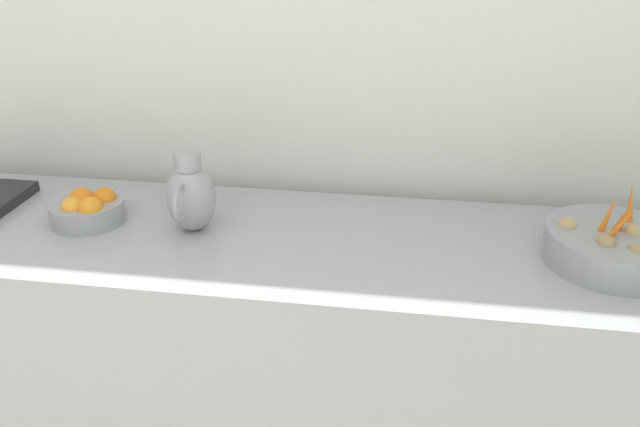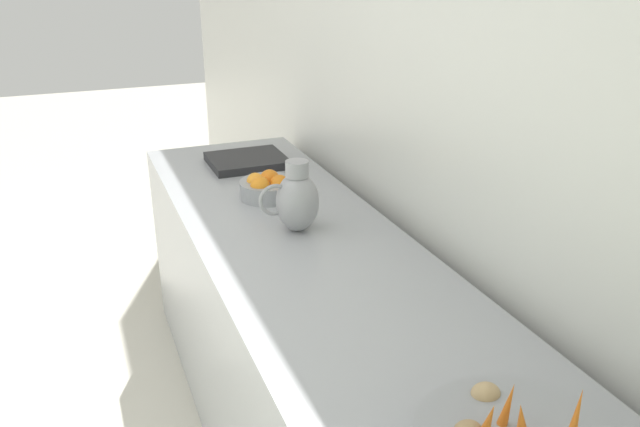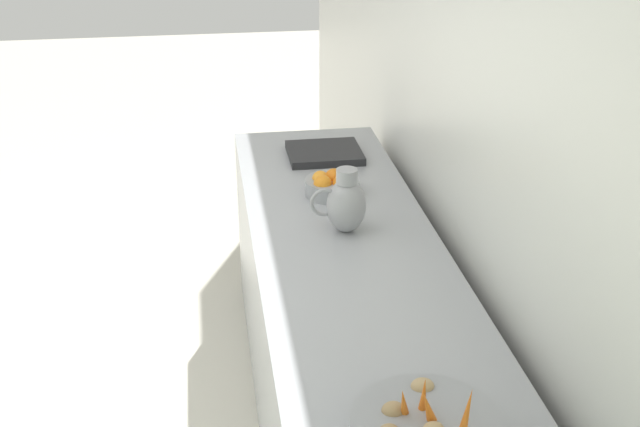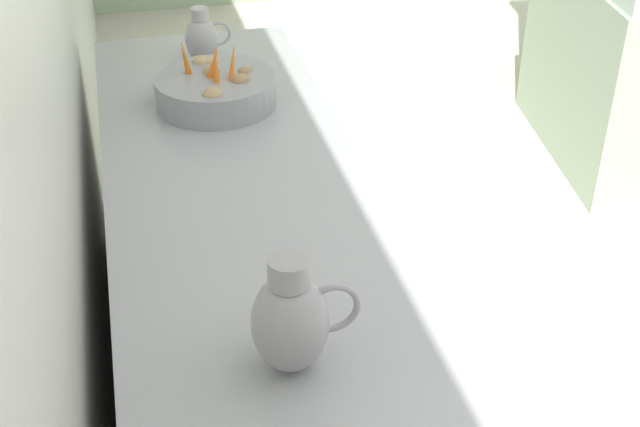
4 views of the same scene
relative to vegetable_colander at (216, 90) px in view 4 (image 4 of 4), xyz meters
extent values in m
cube|color=#9EA0A5|center=(-0.01, -0.87, -0.50)|extent=(0.70, 3.03, 0.90)
cylinder|color=gray|center=(0.00, 0.00, 0.00)|extent=(0.38, 0.38, 0.09)
torus|color=gray|center=(0.00, 0.00, -0.04)|extent=(0.22, 0.22, 0.01)
cone|color=orange|center=(0.00, 0.00, 0.08)|extent=(0.08, 0.06, 0.13)
cone|color=orange|center=(-0.08, 0.04, 0.09)|extent=(0.05, 0.04, 0.15)
cone|color=orange|center=(0.05, -0.02, 0.09)|extent=(0.06, 0.08, 0.13)
cone|color=orange|center=(0.00, -0.04, 0.09)|extent=(0.03, 0.06, 0.14)
ellipsoid|color=tan|center=(0.00, 0.12, 0.04)|extent=(0.06, 0.05, 0.04)
ellipsoid|color=tan|center=(-0.03, 0.13, 0.04)|extent=(0.06, 0.05, 0.04)
ellipsoid|color=#9E7F56|center=(0.07, -0.05, 0.04)|extent=(0.06, 0.05, 0.05)
ellipsoid|color=tan|center=(-0.01, 0.04, 0.04)|extent=(0.05, 0.05, 0.05)
ellipsoid|color=tan|center=(-0.02, -0.13, 0.04)|extent=(0.06, 0.05, 0.04)
ellipsoid|color=#9E7F56|center=(0.10, 0.02, 0.04)|extent=(0.05, 0.04, 0.04)
ellipsoid|color=#939399|center=(-0.02, -1.22, 0.05)|extent=(0.15, 0.15, 0.21)
cylinder|color=#939399|center=(-0.02, -1.22, 0.18)|extent=(0.08, 0.08, 0.06)
torus|color=#939399|center=(0.06, -1.22, 0.07)|extent=(0.11, 0.01, 0.11)
ellipsoid|color=#A3A3A8|center=(0.00, 0.37, 0.03)|extent=(0.11, 0.11, 0.16)
cylinder|color=#A3A3A8|center=(0.00, 0.37, 0.12)|extent=(0.06, 0.06, 0.04)
torus|color=#A3A3A8|center=(0.06, 0.37, 0.04)|extent=(0.09, 0.01, 0.09)
camera|label=1|loc=(1.68, -0.57, 0.84)|focal=36.36mm
camera|label=2|loc=(0.67, 0.71, 0.86)|focal=35.84mm
camera|label=3|loc=(0.48, 1.48, 1.33)|focal=45.06mm
camera|label=4|loc=(-0.27, -2.45, 1.09)|focal=47.78mm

